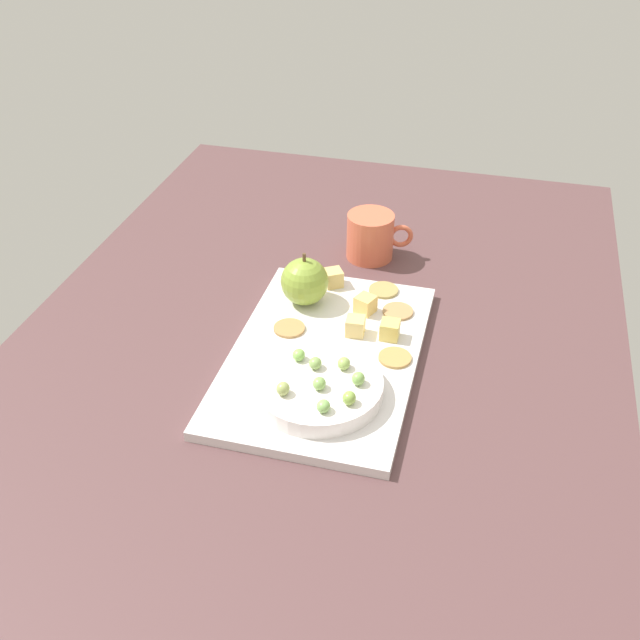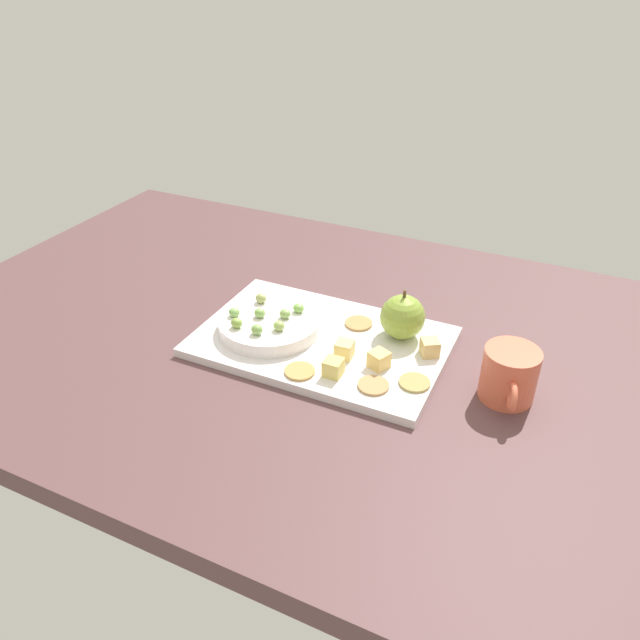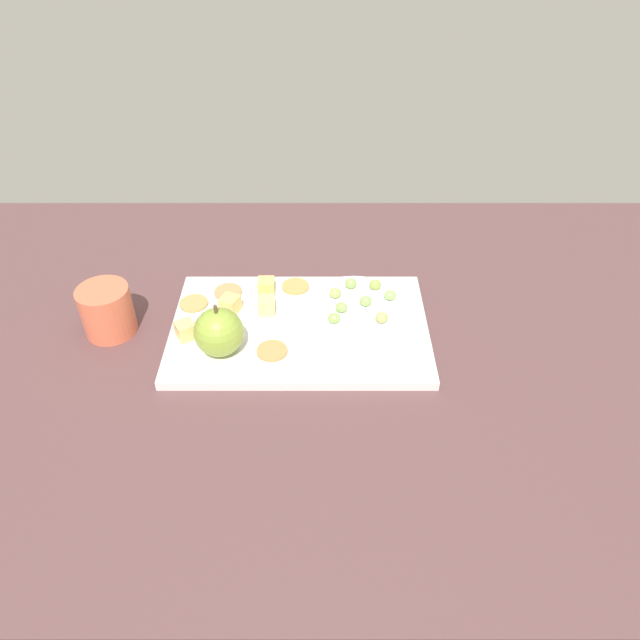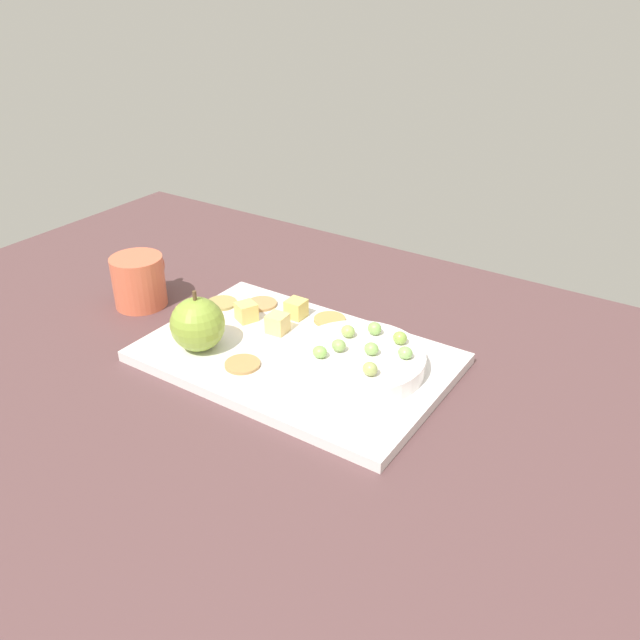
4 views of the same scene
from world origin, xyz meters
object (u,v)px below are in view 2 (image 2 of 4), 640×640
(apple_whole, at_px, (403,317))
(grape_0, at_px, (285,314))
(platter, at_px, (322,342))
(grape_2, at_px, (297,309))
(cheese_cube_2, at_px, (344,349))
(cheese_cube_0, at_px, (379,360))
(cheese_cube_1, at_px, (430,347))
(cheese_cube_3, at_px, (333,367))
(cracker_1, at_px, (414,383))
(grape_3, at_px, (279,326))
(cracker_3, at_px, (373,385))
(grape_5, at_px, (234,312))
(cracker_0, at_px, (300,371))
(grape_1, at_px, (237,323))
(grape_6, at_px, (262,298))
(grape_4, at_px, (257,330))
(grape_7, at_px, (260,313))
(cup, at_px, (509,375))
(cracker_2, at_px, (359,323))
(serving_dish, at_px, (270,324))

(apple_whole, distance_m, grape_0, 0.18)
(platter, bearing_deg, grape_0, 3.17)
(grape_2, bearing_deg, cheese_cube_2, 155.27)
(cheese_cube_0, bearing_deg, cheese_cube_1, -133.11)
(apple_whole, bearing_deg, cheese_cube_3, 68.00)
(cracker_1, distance_m, grape_0, 0.23)
(apple_whole, relative_size, grape_3, 3.87)
(cheese_cube_0, distance_m, cracker_3, 0.05)
(cheese_cube_1, xyz_separation_m, grape_5, (0.30, 0.06, 0.02))
(cracker_0, xyz_separation_m, grape_5, (0.15, -0.06, 0.03))
(cracker_1, bearing_deg, grape_0, -11.28)
(cracker_1, bearing_deg, grape_1, 2.12)
(cracker_0, distance_m, grape_6, 0.18)
(cheese_cube_2, xyz_separation_m, grape_1, (0.17, 0.03, 0.02))
(apple_whole, distance_m, grape_6, 0.23)
(grape_4, relative_size, grape_7, 1.00)
(cheese_cube_2, bearing_deg, cracker_3, 143.09)
(cheese_cube_3, xyz_separation_m, cracker_3, (-0.06, 0.00, -0.01))
(grape_2, bearing_deg, cheese_cube_3, 138.08)
(cracker_3, xyz_separation_m, grape_4, (0.20, -0.02, 0.03))
(grape_7, xyz_separation_m, cup, (-0.38, -0.01, -0.01))
(apple_whole, distance_m, grape_1, 0.26)
(cracker_1, xyz_separation_m, grape_3, (0.22, -0.01, 0.03))
(cracker_1, height_order, cup, cup)
(cheese_cube_1, relative_size, grape_4, 1.42)
(grape_1, relative_size, grape_6, 1.00)
(cheese_cube_2, distance_m, grape_2, 0.11)
(apple_whole, bearing_deg, cracker_3, 92.71)
(platter, height_order, grape_2, grape_2)
(apple_whole, distance_m, cheese_cube_0, 0.09)
(cracker_1, xyz_separation_m, grape_2, (0.22, -0.07, 0.03))
(grape_0, bearing_deg, cheese_cube_0, 170.07)
(cracker_1, xyz_separation_m, grape_4, (0.25, 0.01, 0.03))
(grape_5, bearing_deg, grape_7, -158.58)
(grape_7, bearing_deg, platter, -169.49)
(cheese_cube_0, xyz_separation_m, cracker_2, (0.07, -0.09, -0.01))
(grape_5, bearing_deg, cracker_0, 157.38)
(cheese_cube_0, xyz_separation_m, grape_6, (0.23, -0.06, 0.02))
(cracker_3, distance_m, cup, 0.19)
(cup, bearing_deg, cheese_cube_3, 17.71)
(platter, relative_size, cheese_cube_3, 15.01)
(cheese_cube_0, bearing_deg, grape_0, -9.93)
(cheese_cube_0, xyz_separation_m, grape_0, (0.17, -0.03, 0.02))
(grape_2, bearing_deg, grape_5, 30.10)
(cheese_cube_0, xyz_separation_m, grape_5, (0.24, 0.00, 0.02))
(cracker_2, bearing_deg, platter, 58.39)
(serving_dish, bearing_deg, platter, -171.09)
(cracker_0, xyz_separation_m, grape_4, (0.09, -0.03, 0.03))
(cheese_cube_1, height_order, grape_5, grape_5)
(cracker_3, relative_size, grape_1, 2.45)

